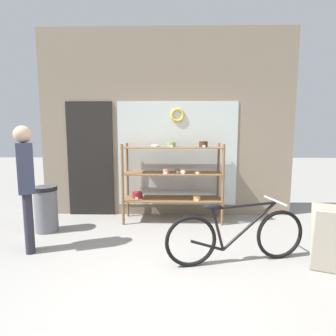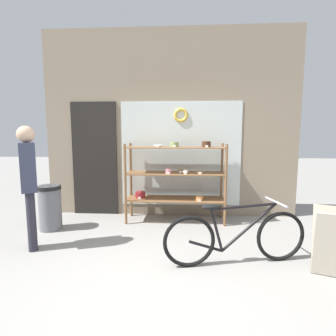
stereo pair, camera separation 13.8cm
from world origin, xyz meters
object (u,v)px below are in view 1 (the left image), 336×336
(bicycle, at_px, (236,235))
(trash_bin, at_px, (46,207))
(display_case, at_px, (172,174))
(pedestrian, at_px, (26,179))

(bicycle, height_order, trash_bin, bicycle)
(display_case, xyz_separation_m, pedestrian, (-1.83, -1.28, 0.12))
(display_case, relative_size, bicycle, 1.00)
(display_case, distance_m, trash_bin, 2.08)
(pedestrian, bearing_deg, display_case, 92.94)
(display_case, bearing_deg, bicycle, -63.44)
(display_case, bearing_deg, trash_bin, -164.31)
(bicycle, height_order, pedestrian, pedestrian)
(display_case, xyz_separation_m, bicycle, (0.76, -1.51, -0.50))
(bicycle, bearing_deg, trash_bin, 149.05)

